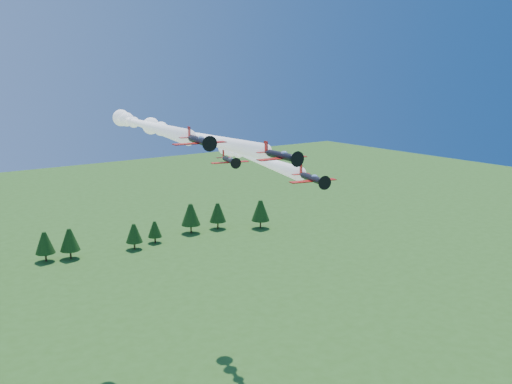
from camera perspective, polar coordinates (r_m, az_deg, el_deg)
plane_lead at (r=109.68m, az=-6.66°, el=5.63°), size 9.79×56.17×3.70m
plane_left at (r=113.70m, az=-11.14°, el=6.64°), size 13.76×52.97×3.70m
plane_right at (r=120.73m, az=-0.47°, el=3.54°), size 16.05×47.98×3.70m
plane_slot at (r=96.55m, az=-2.69°, el=3.18°), size 6.56×7.26×2.30m
treeline at (r=199.45m, az=-18.55°, el=-4.57°), size 161.53×21.88×11.51m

